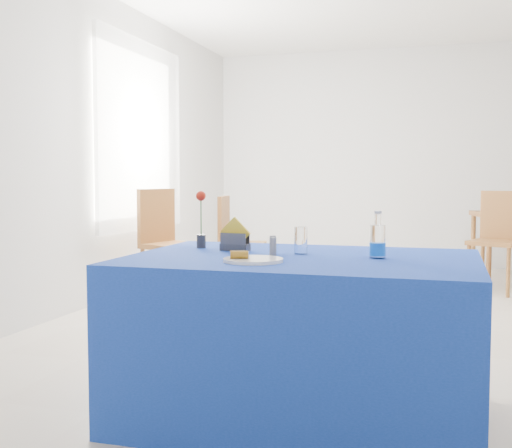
{
  "coord_description": "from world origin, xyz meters",
  "views": [
    {
      "loc": [
        0.49,
        -4.98,
        1.12
      ],
      "look_at": [
        -0.32,
        -2.26,
        0.92
      ],
      "focal_mm": 45.0,
      "sensor_mm": 36.0,
      "label": 1
    }
  ],
  "objects_px": {
    "plate": "(253,260)",
    "blue_table": "(301,337)",
    "chair_win_b": "(234,236)",
    "chair_win_a": "(166,236)",
    "water_bottle": "(378,242)",
    "chair_bg_left": "(499,234)"
  },
  "relations": [
    {
      "from": "water_bottle",
      "to": "chair_win_a",
      "type": "xyz_separation_m",
      "value": [
        -2.19,
        2.49,
        -0.24
      ]
    },
    {
      "from": "blue_table",
      "to": "chair_win_a",
      "type": "relative_size",
      "value": 1.55
    },
    {
      "from": "chair_bg_left",
      "to": "water_bottle",
      "type": "bearing_deg",
      "value": -79.04
    },
    {
      "from": "plate",
      "to": "chair_win_b",
      "type": "bearing_deg",
      "value": 109.81
    },
    {
      "from": "plate",
      "to": "water_bottle",
      "type": "height_order",
      "value": "water_bottle"
    },
    {
      "from": "blue_table",
      "to": "chair_win_a",
      "type": "distance_m",
      "value": 3.15
    },
    {
      "from": "chair_win_b",
      "to": "water_bottle",
      "type": "bearing_deg",
      "value": -158.81
    },
    {
      "from": "blue_table",
      "to": "chair_win_b",
      "type": "height_order",
      "value": "chair_win_b"
    },
    {
      "from": "chair_win_a",
      "to": "plate",
      "type": "bearing_deg",
      "value": -129.95
    },
    {
      "from": "blue_table",
      "to": "chair_win_a",
      "type": "height_order",
      "value": "chair_win_a"
    },
    {
      "from": "plate",
      "to": "water_bottle",
      "type": "distance_m",
      "value": 0.59
    },
    {
      "from": "blue_table",
      "to": "plate",
      "type": "bearing_deg",
      "value": -123.64
    },
    {
      "from": "plate",
      "to": "chair_bg_left",
      "type": "bearing_deg",
      "value": 72.33
    },
    {
      "from": "water_bottle",
      "to": "chair_bg_left",
      "type": "bearing_deg",
      "value": 78.09
    },
    {
      "from": "plate",
      "to": "chair_win_b",
      "type": "distance_m",
      "value": 3.59
    },
    {
      "from": "water_bottle",
      "to": "chair_win_b",
      "type": "distance_m",
      "value": 3.54
    },
    {
      "from": "plate",
      "to": "chair_win_b",
      "type": "relative_size",
      "value": 0.28
    },
    {
      "from": "chair_win_b",
      "to": "blue_table",
      "type": "bearing_deg",
      "value": -164.23
    },
    {
      "from": "plate",
      "to": "blue_table",
      "type": "height_order",
      "value": "plate"
    },
    {
      "from": "chair_win_b",
      "to": "plate",
      "type": "bearing_deg",
      "value": -168.18
    },
    {
      "from": "plate",
      "to": "blue_table",
      "type": "bearing_deg",
      "value": 56.36
    },
    {
      "from": "plate",
      "to": "chair_win_a",
      "type": "relative_size",
      "value": 0.25
    }
  ]
}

